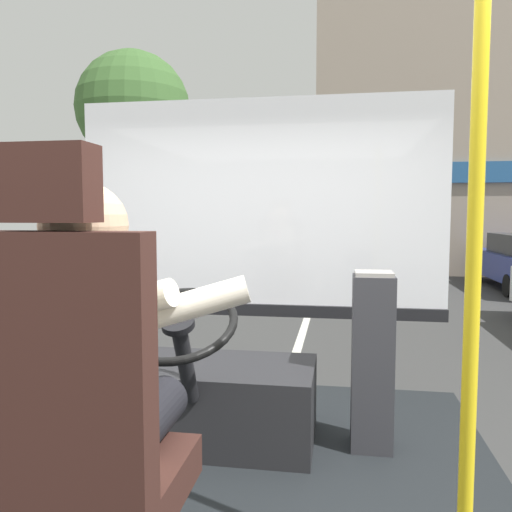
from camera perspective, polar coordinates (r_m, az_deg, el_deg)
name	(u,v)px	position (r m, az deg, el deg)	size (l,w,h in m)	color
ground	(312,303)	(10.80, 6.30, -5.26)	(18.00, 44.00, 0.06)	#3A3A3A
driver_seat	(79,444)	(1.49, -19.17, -19.24)	(0.48, 0.48, 1.33)	black
bus_driver	(97,359)	(1.52, -17.39, -10.92)	(0.80, 0.55, 0.78)	black
steering_console	(206,398)	(2.73, -5.57, -15.59)	(1.10, 0.99, 0.84)	black
handrail_pole	(473,291)	(1.58, 23.09, -3.59)	(0.04, 0.04, 1.90)	yellow
fare_box	(372,361)	(2.64, 12.88, -11.36)	(0.20, 0.20, 0.89)	#333338
windshield_panel	(259,232)	(3.49, 0.29, 2.69)	(2.50, 0.08, 1.48)	white
street_tree	(133,110)	(12.04, -13.57, 15.58)	(2.50, 2.50, 5.42)	#4C3828
parked_car_charcoal	(471,248)	(18.90, 22.94, 0.88)	(1.81, 4.24, 1.36)	#474C51
parked_car_silver	(440,241)	(23.89, 19.89, 1.55)	(1.85, 4.03, 1.24)	silver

